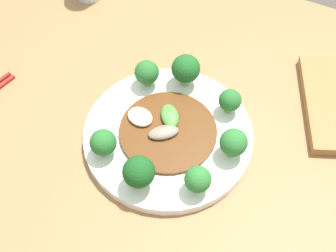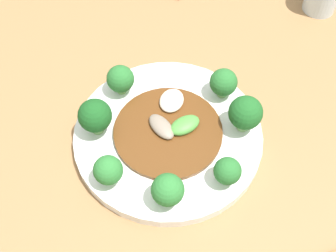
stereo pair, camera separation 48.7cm
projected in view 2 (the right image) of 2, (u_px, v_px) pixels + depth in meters
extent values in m
cube|color=olive|center=(187.00, 241.00, 1.05)|extent=(1.04, 0.84, 0.77)
cylinder|color=white|center=(168.00, 136.00, 0.74)|extent=(0.30, 0.30, 0.02)
cylinder|color=#70A356|center=(222.00, 92.00, 0.77)|extent=(0.02, 0.02, 0.01)
sphere|color=#286B2D|center=(224.00, 82.00, 0.75)|extent=(0.05, 0.05, 0.05)
cylinder|color=#89B76B|center=(243.00, 124.00, 0.73)|extent=(0.02, 0.02, 0.02)
sphere|color=#1E5B23|center=(246.00, 113.00, 0.70)|extent=(0.05, 0.05, 0.05)
cylinder|color=#70A356|center=(97.00, 127.00, 0.73)|extent=(0.02, 0.02, 0.02)
sphere|color=#19511E|center=(95.00, 116.00, 0.70)|extent=(0.05, 0.05, 0.05)
cylinder|color=#7AAD5B|center=(226.00, 179.00, 0.68)|extent=(0.01, 0.01, 0.01)
sphere|color=#286B2D|center=(227.00, 171.00, 0.66)|extent=(0.04, 0.04, 0.04)
cylinder|color=#7AAD5B|center=(122.00, 88.00, 0.77)|extent=(0.02, 0.02, 0.01)
sphere|color=#286B2D|center=(120.00, 79.00, 0.75)|extent=(0.05, 0.05, 0.05)
cylinder|color=#89B76B|center=(110.00, 178.00, 0.68)|extent=(0.02, 0.02, 0.01)
sphere|color=#2D7533|center=(108.00, 170.00, 0.66)|extent=(0.04, 0.04, 0.04)
cylinder|color=#70A356|center=(168.00, 198.00, 0.66)|extent=(0.02, 0.02, 0.02)
sphere|color=#2D7533|center=(168.00, 190.00, 0.64)|extent=(0.05, 0.05, 0.05)
cylinder|color=#5B3314|center=(168.00, 132.00, 0.73)|extent=(0.17, 0.17, 0.01)
ellipsoid|color=beige|center=(172.00, 101.00, 0.75)|extent=(0.06, 0.05, 0.01)
ellipsoid|color=#4C933D|center=(185.00, 125.00, 0.72)|extent=(0.06, 0.06, 0.02)
ellipsoid|color=gray|center=(161.00, 127.00, 0.72)|extent=(0.06, 0.06, 0.01)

